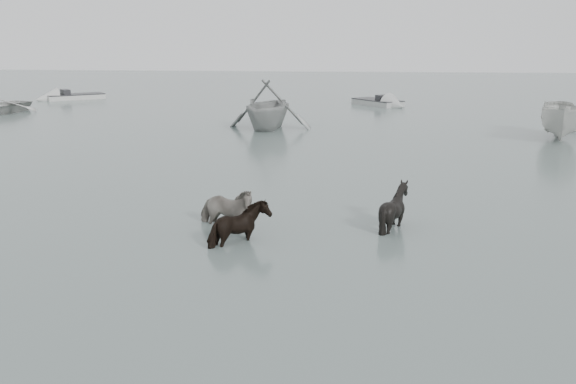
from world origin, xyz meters
name	(u,v)px	position (x,y,z in m)	size (l,w,h in m)	color
ground	(315,239)	(0.00, 0.00, 0.00)	(140.00, 140.00, 0.00)	#4F5E58
pony_pinto	(226,200)	(-2.26, 0.80, 0.69)	(0.74, 1.64, 1.38)	black
pony_dark	(240,217)	(-1.66, -0.51, 0.64)	(1.27, 1.08, 1.28)	black
pony_black	(395,199)	(1.89, 1.19, 0.72)	(1.16, 1.31, 1.44)	black
rowboat_trail	(268,103)	(-3.51, 17.89, 1.31)	(4.29, 4.98, 2.62)	#9D9F9D
boat_small	(562,119)	(10.27, 16.12, 0.91)	(1.77, 4.72, 1.82)	#B7B7B2
skiff_outer	(75,94)	(-19.78, 31.53, 0.38)	(5.67, 1.60, 0.75)	beige
skiff_mid	(378,100)	(2.36, 29.73, 0.38)	(5.05, 1.60, 0.75)	#A1A4A1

